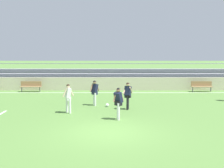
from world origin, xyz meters
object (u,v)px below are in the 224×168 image
object	(u,v)px
bleacher_stand	(122,77)
player_dark_dropping_back	(96,91)
bench_near_wall_gap	(203,85)
soccer_ball	(108,105)
player_white_deep_cover	(69,96)
player_dark_pressing_high	(119,101)
bench_near_bin	(32,85)
player_dark_on_ball	(129,93)

from	to	relation	value
bleacher_stand	player_dark_dropping_back	distance (m)	9.28
bench_near_wall_gap	soccer_ball	bearing A→B (deg)	-141.14
bench_near_wall_gap	player_white_deep_cover	distance (m)	13.14
player_dark_pressing_high	player_white_deep_cover	xyz separation A→B (m)	(-2.83, 1.55, -0.01)
bench_near_wall_gap	soccer_ball	size ratio (longest dim) A/B	8.18
bleacher_stand	bench_near_bin	size ratio (longest dim) A/B	15.23
bench_near_bin	player_dark_on_ball	bearing A→B (deg)	-42.26
bench_near_wall_gap	player_white_deep_cover	xyz separation A→B (m)	(-10.25, -8.22, 0.45)
player_dark_dropping_back	soccer_ball	distance (m)	1.29
player_dark_dropping_back	player_white_deep_cover	world-z (taller)	player_white_deep_cover
bleacher_stand	bench_near_wall_gap	size ratio (longest dim) A/B	15.23
bench_near_wall_gap	player_white_deep_cover	size ratio (longest dim) A/B	1.08
soccer_ball	player_dark_dropping_back	bearing A→B (deg)	149.65
bench_near_wall_gap	bench_near_bin	bearing A→B (deg)	180.00
bench_near_bin	player_dark_pressing_high	bearing A→B (deg)	-53.08
player_dark_on_ball	player_dark_pressing_high	bearing A→B (deg)	-103.90
player_white_deep_cover	soccer_ball	distance (m)	2.93
bench_near_bin	player_dark_dropping_back	world-z (taller)	player_dark_dropping_back
bleacher_stand	player_dark_dropping_back	bearing A→B (deg)	-102.56
bench_near_wall_gap	player_dark_on_ball	distance (m)	9.93
player_dark_pressing_high	bleacher_stand	bearing A→B (deg)	87.51
player_dark_on_ball	soccer_ball	size ratio (longest dim) A/B	7.48
bench_near_bin	bleacher_stand	bearing A→B (deg)	21.13
bleacher_stand	soccer_ball	xyz separation A→B (m)	(-1.19, -9.54, -0.85)
player_dark_dropping_back	bench_near_bin	bearing A→B (deg)	134.41
player_dark_dropping_back	bleacher_stand	bearing A→B (deg)	77.44
bench_near_bin	player_dark_dropping_back	distance (m)	8.41
player_dark_on_ball	soccer_ball	xyz separation A→B (m)	(-1.26, 0.75, -0.87)
player_white_deep_cover	bench_near_wall_gap	bearing A→B (deg)	38.74
player_white_deep_cover	player_dark_dropping_back	bearing A→B (deg)	58.32
bench_near_wall_gap	player_white_deep_cover	bearing A→B (deg)	-141.26
player_dark_dropping_back	player_dark_pressing_high	distance (m)	4.04
player_dark_on_ball	player_dark_dropping_back	distance (m)	2.42
bleacher_stand	player_dark_on_ball	size ratio (longest dim) A/B	16.67
player_dark_dropping_back	player_white_deep_cover	bearing A→B (deg)	-121.68
bench_near_bin	bench_near_wall_gap	bearing A→B (deg)	0.00
player_dark_on_ball	player_dark_dropping_back	world-z (taller)	player_dark_on_ball
soccer_ball	player_white_deep_cover	bearing A→B (deg)	-141.68
bench_near_wall_gap	bench_near_bin	world-z (taller)	same
bench_near_bin	player_dark_on_ball	xyz separation A→B (m)	(7.97, -7.24, 0.43)
player_dark_dropping_back	soccer_ball	size ratio (longest dim) A/B	7.45
bleacher_stand	player_dark_pressing_high	distance (m)	12.83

